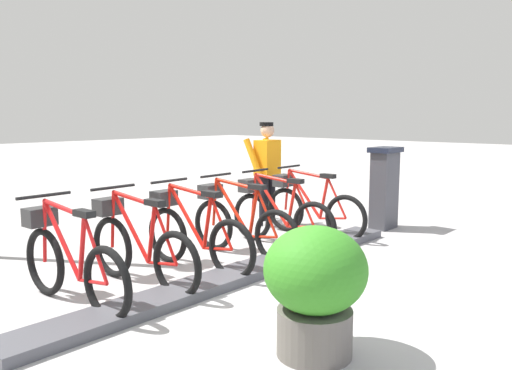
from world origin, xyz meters
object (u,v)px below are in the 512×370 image
object	(u,v)px
bike_docked_2	(239,223)
bike_docked_5	(69,261)
payment_kiosk	(384,186)
bike_docked_3	(193,233)
bike_docked_1	(277,214)
worker_near_rack	(267,170)
planter_bush	(315,284)
bike_docked_0	(310,207)
bike_docked_4	(138,245)

from	to	relation	value
bike_docked_2	bike_docked_5	size ratio (longest dim) A/B	1.00
payment_kiosk	bike_docked_5	size ratio (longest dim) A/B	0.74
bike_docked_3	bike_docked_5	world-z (taller)	same
bike_docked_1	worker_near_rack	xyz separation A→B (m)	(0.94, -0.86, 0.48)
payment_kiosk	bike_docked_1	bearing A→B (deg)	73.43
bike_docked_2	worker_near_rack	distance (m)	1.93
bike_docked_1	bike_docked_2	xyz separation A→B (m)	(0.00, 0.76, 0.00)
bike_docked_3	planter_bush	world-z (taller)	bike_docked_3
worker_near_rack	bike_docked_2	bearing A→B (deg)	120.09
bike_docked_0	bike_docked_1	bearing A→B (deg)	90.00
bike_docked_0	bike_docked_3	bearing A→B (deg)	90.00
bike_docked_0	bike_docked_5	bearing A→B (deg)	90.00
bike_docked_4	bike_docked_2	bearing A→B (deg)	-90.00
bike_docked_5	worker_near_rack	world-z (taller)	worker_near_rack
payment_kiosk	planter_bush	bearing A→B (deg)	111.88
bike_docked_0	planter_bush	distance (m)	3.81
bike_docked_3	worker_near_rack	xyz separation A→B (m)	(0.94, -2.37, 0.48)
worker_near_rack	planter_bush	xyz separation A→B (m)	(-3.21, 3.17, -0.37)
bike_docked_1	bike_docked_4	size ratio (longest dim) A/B	1.00
bike_docked_0	bike_docked_2	size ratio (longest dim) A/B	1.00
payment_kiosk	bike_docked_3	world-z (taller)	payment_kiosk
bike_docked_0	bike_docked_4	size ratio (longest dim) A/B	1.00
bike_docked_2	bike_docked_5	xyz separation A→B (m)	(0.00, 2.27, 0.00)
bike_docked_0	bike_docked_3	size ratio (longest dim) A/B	1.00
bike_docked_0	bike_docked_1	xyz separation A→B (m)	(0.00, 0.76, 0.00)
payment_kiosk	bike_docked_3	distance (m)	3.49
bike_docked_1	planter_bush	bearing A→B (deg)	134.52
planter_bush	bike_docked_5	bearing A→B (deg)	17.48
worker_near_rack	bike_docked_3	bearing A→B (deg)	111.54
payment_kiosk	bike_docked_4	bearing A→B (deg)	82.23
bike_docked_2	bike_docked_3	world-z (taller)	same
payment_kiosk	bike_docked_5	world-z (taller)	payment_kiosk
bike_docked_5	planter_bush	distance (m)	2.38
bike_docked_2	bike_docked_4	size ratio (longest dim) A/B	1.00
bike_docked_3	bike_docked_0	bearing A→B (deg)	-90.00
bike_docked_3	bike_docked_4	world-z (taller)	same
bike_docked_3	worker_near_rack	size ratio (longest dim) A/B	1.04
bike_docked_3	planter_bush	xyz separation A→B (m)	(-2.27, 0.80, 0.11)
bike_docked_1	worker_near_rack	bearing A→B (deg)	-42.58
payment_kiosk	bike_docked_2	xyz separation A→B (m)	(0.57, 2.68, -0.24)
bike_docked_2	bike_docked_4	bearing A→B (deg)	90.00
bike_docked_2	bike_docked_5	distance (m)	2.27
bike_docked_0	bike_docked_1	world-z (taller)	same
bike_docked_3	worker_near_rack	bearing A→B (deg)	-68.46
bike_docked_4	worker_near_rack	distance (m)	3.30
bike_docked_0	bike_docked_5	xyz separation A→B (m)	(0.00, 3.78, 0.00)
bike_docked_2	bike_docked_0	bearing A→B (deg)	-90.00
worker_near_rack	bike_docked_0	bearing A→B (deg)	173.61
bike_docked_2	bike_docked_5	world-z (taller)	same
bike_docked_1	bike_docked_3	world-z (taller)	same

